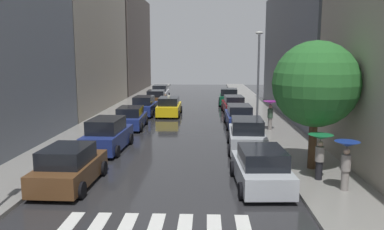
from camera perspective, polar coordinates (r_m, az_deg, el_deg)
ground_plane at (r=31.93m, az=-0.53°, el=-0.33°), size 28.00×72.00×0.04m
sidewalk_left at (r=32.87m, az=-11.92°, el=-0.08°), size 3.00×72.00×0.15m
sidewalk_right at (r=32.25m, az=11.09°, el=-0.23°), size 3.00×72.00×0.15m
crosswalk_stripes at (r=11.85m, az=-5.70°, el=-16.89°), size 5.85×2.20×0.01m
building_left_far at (r=55.91m, az=-10.87°, el=10.54°), size 6.00×18.06×13.57m
building_right_mid at (r=34.00m, az=18.67°, el=9.15°), size 6.00×20.09×11.03m
parked_car_left_nearest at (r=15.82m, az=-18.20°, el=-7.59°), size 2.17×4.13×1.66m
parked_car_left_second at (r=21.08m, az=-12.75°, el=-3.05°), size 2.15×4.49×1.82m
parked_car_left_third at (r=27.23m, az=-9.32°, el=-0.47°), size 2.14×4.20×1.56m
parked_car_left_fourth at (r=32.91m, az=-7.29°, el=1.31°), size 2.05×4.18×1.69m
parked_car_left_fifth at (r=39.36m, az=-5.49°, el=2.55°), size 2.30×4.15×1.60m
parked_car_left_sixth at (r=44.73m, az=-4.85°, el=3.41°), size 2.11×4.68×1.75m
parked_car_right_nearest at (r=15.20m, az=10.49°, el=-8.03°), size 2.26×4.22×1.61m
parked_car_right_second at (r=20.94m, az=8.33°, el=-3.05°), size 2.22×4.53×1.78m
parked_car_right_third at (r=27.61m, az=7.19°, el=-0.22°), size 2.10×4.74×1.63m
parked_car_right_fourth at (r=34.05m, az=6.35°, el=1.52°), size 2.17×4.81×1.60m
parked_car_right_fifth at (r=39.94m, az=5.63°, el=2.72°), size 2.28×4.21×1.74m
taxi_midroad at (r=32.58m, az=-3.51°, el=1.24°), size 2.08×4.40×1.81m
pedestrian_near_tree at (r=15.15m, az=22.47°, el=-5.77°), size 0.92×0.92×1.88m
pedestrian_by_kerb at (r=25.97m, az=11.86°, el=0.96°), size 1.05×1.05×1.98m
pedestrian_far_side at (r=16.07m, az=18.94°, el=-4.61°), size 1.01×1.01×1.88m
street_tree_right at (r=17.23m, az=18.31°, el=4.47°), size 3.77×3.77×5.69m
lamp_post_right at (r=29.75m, az=10.09°, el=6.86°), size 0.60×0.28×6.87m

